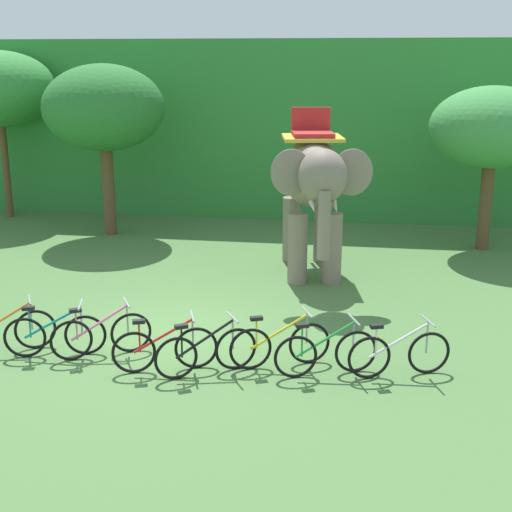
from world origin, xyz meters
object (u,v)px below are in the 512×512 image
Objects in this scene: tree_center at (492,128)px; bike_black at (206,352)px; elephant at (314,182)px; bike_red at (165,348)px; bike_yellow at (280,344)px; bike_teal at (55,335)px; bike_green at (326,352)px; bike_orange at (4,332)px; bike_pink at (101,335)px; bike_white at (399,353)px; tree_left at (104,109)px.

bike_black is at bearing -122.54° from tree_center.
bike_red is (-1.93, -5.57, -1.82)m from elephant.
bike_yellow is (-4.39, -8.16, -2.78)m from tree_center.
bike_teal is 1.11× the size of bike_black.
bike_green is at bearing -0.50° from bike_teal.
tree_center is 2.78× the size of bike_orange.
bike_red is 1.87m from bike_yellow.
bike_white is (4.94, -0.01, 0.00)m from bike_pink.
tree_left is at bearing 97.98° from bike_orange.
tree_center reaches higher than bike_yellow.
bike_orange is 0.91m from bike_teal.
elephant is 2.60× the size of bike_white.
tree_center is 9.54m from bike_green.
tree_left is 6.89m from elephant.
elephant is 5.78m from bike_white.
bike_white is (1.79, -5.19, -1.82)m from elephant.
tree_center reaches higher than bike_orange.
tree_center reaches higher than elephant.
tree_left reaches higher than bike_green.
bike_teal and bike_black have the same top height.
tree_left is 3.13× the size of bike_pink.
bike_red is at bearing -5.46° from bike_orange.
bike_green is at bearing 8.11° from bike_black.
bike_white is at bearing 7.61° from bike_black.
elephant is 5.43m from bike_yellow.
bike_orange is 0.93× the size of bike_red.
bike_orange is 0.94× the size of bike_green.
tree_left is at bearing 103.99° from bike_teal.
bike_pink is at bearing 162.25° from bike_red.
elephant is at bearing 96.90° from bike_green.
tree_center is at bearing 47.93° from bike_pink.
bike_orange is 1.01× the size of bike_black.
tree_center is at bearing 61.74° from bike_yellow.
elephant reaches higher than bike_black.
tree_left is 11.80m from bike_white.
elephant is at bearing 53.39° from bike_teal.
bike_orange is at bearing -132.47° from elephant.
bike_red and bike_green have the same top height.
bike_white is at bearing 5.79° from bike_red.
bike_pink is (0.78, 0.11, 0.00)m from bike_teal.
bike_yellow is (1.81, 0.45, 0.00)m from bike_red.
bike_teal is at bearing -179.03° from bike_white.
tree_center is 9.04m from bike_white.
bike_green is 0.99× the size of bike_white.
tree_left reaches higher than bike_white.
bike_red is at bearing -174.66° from bike_green.
bike_white is (1.91, -0.07, 0.00)m from bike_yellow.
bike_black is at bearing -171.89° from bike_green.
tree_center is 2.65× the size of bike_yellow.
elephant is 2.84× the size of bike_black.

